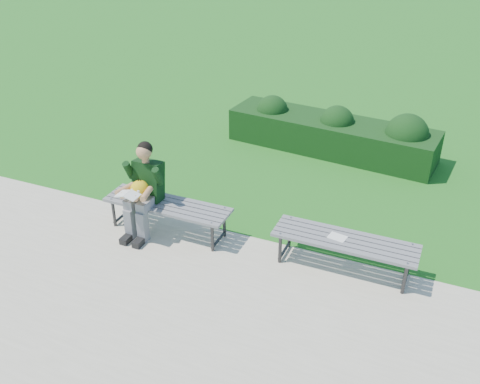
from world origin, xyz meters
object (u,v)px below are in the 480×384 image
object	(u,v)px
bench_left	(167,207)
bench_right	(345,243)
hedge	(337,133)
paper_sheet	(337,237)
seated_boy	(143,187)

from	to	relation	value
bench_left	bench_right	distance (m)	2.47
hedge	paper_sheet	xyz separation A→B (m)	(0.88, -3.47, 0.10)
bench_left	bench_right	world-z (taller)	same
hedge	seated_boy	bearing A→B (deg)	-115.81
bench_right	bench_left	bearing A→B (deg)	-177.26
seated_boy	bench_left	bearing A→B (deg)	17.83
bench_left	seated_boy	size ratio (longest dim) A/B	1.37
bench_right	paper_sheet	distance (m)	0.12
hedge	paper_sheet	size ratio (longest dim) A/B	15.93
bench_left	bench_right	xyz separation A→B (m)	(2.47, 0.12, 0.00)
hedge	paper_sheet	bearing A→B (deg)	-75.71
hedge	seated_boy	distance (m)	4.11
bench_right	hedge	bearing A→B (deg)	105.83
hedge	bench_left	size ratio (longest dim) A/B	2.16
bench_right	paper_sheet	bearing A→B (deg)	180.00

